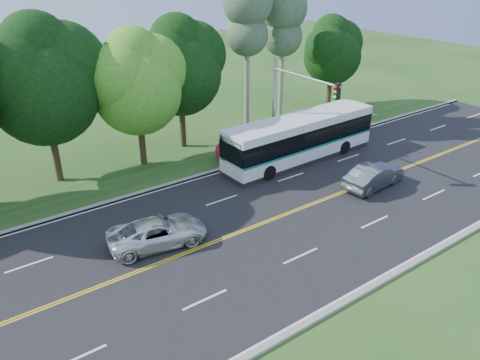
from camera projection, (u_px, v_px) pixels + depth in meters
ground at (264, 223)px, 25.72m from camera, size 120.00×120.00×0.00m
road at (264, 223)px, 25.72m from camera, size 60.00×14.00×0.02m
curb_north at (197, 176)px, 30.90m from camera, size 60.00×0.30×0.15m
curb_south at (365, 290)px, 20.47m from camera, size 60.00×0.30×0.15m
grass_verge at (183, 167)px, 32.27m from camera, size 60.00×4.00×0.10m
lane_markings at (263, 223)px, 25.66m from camera, size 57.60×13.82×0.00m
tree_row at (80, 72)px, 28.91m from camera, size 44.70×9.10×13.84m
bougainvillea_hedge at (272, 140)px, 35.11m from camera, size 9.50×2.25×1.50m
traffic_signal at (292, 98)px, 31.01m from camera, size 0.42×6.10×7.00m
transit_bus at (300, 139)px, 32.80m from camera, size 12.13×2.91×3.16m
sedan at (374, 176)px, 29.29m from camera, size 4.67×1.99×1.50m
suv at (158, 232)px, 23.52m from camera, size 5.31×3.11×1.39m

